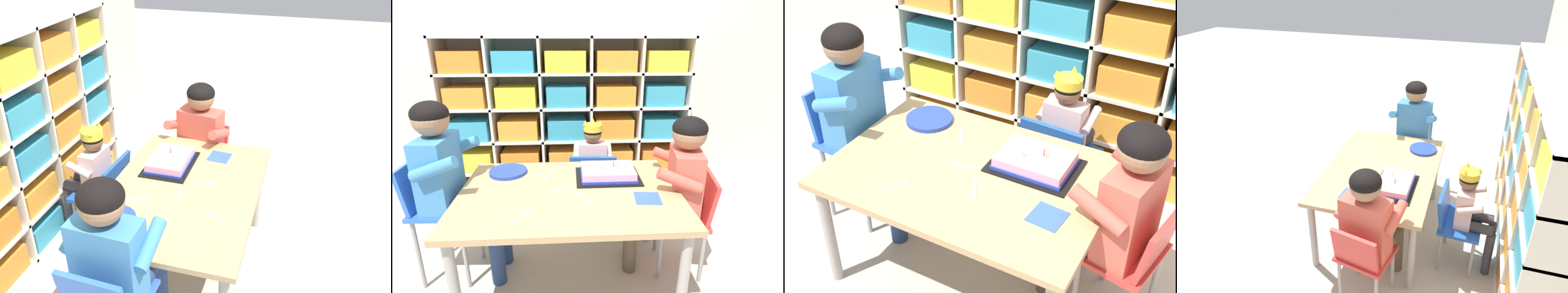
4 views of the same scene
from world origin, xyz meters
TOP-DOWN VIEW (x-y plane):
  - ground at (0.00, 0.00)m, footprint 16.00×16.00m
  - storage_cubby_shelf at (-0.02, 1.13)m, footprint 2.07×0.40m
  - activity_table at (0.00, 0.00)m, footprint 1.21×0.84m
  - classroom_chair_blue at (0.17, 0.60)m, footprint 0.38×0.33m
  - child_with_crown at (0.18, 0.70)m, footprint 0.30×0.31m
  - adult_helper_seated at (-0.67, 0.10)m, footprint 0.44×0.41m
  - classroom_chair_guest_side at (0.73, 0.08)m, footprint 0.38×0.38m
  - guest_at_table_side at (0.62, 0.10)m, footprint 0.46×0.44m
  - birthday_cake_on_tray at (0.23, 0.16)m, footprint 0.38×0.28m
  - paper_plate_stack at (-0.38, 0.26)m, footprint 0.23×0.23m
  - paper_napkin_square at (0.41, -0.11)m, footprint 0.14×0.14m
  - fork_near_child_seat at (-0.22, -0.24)m, footprint 0.08×0.13m
  - fork_near_cake_tray at (-0.05, 0.01)m, footprint 0.14×0.07m
  - fork_scattered_mid_table at (0.08, -0.10)m, footprint 0.07×0.13m
  - fork_at_table_front_edge at (-0.17, 0.21)m, footprint 0.07×0.12m

SIDE VIEW (x-z plane):
  - ground at x=0.00m, z-range 0.00..0.00m
  - classroom_chair_blue at x=0.17m, z-range 0.07..0.68m
  - classroom_chair_guest_side at x=0.73m, z-range 0.07..0.71m
  - child_with_crown at x=0.18m, z-range 0.10..0.94m
  - activity_table at x=0.00m, z-range 0.24..0.84m
  - guest_at_table_side at x=0.62m, z-range 0.11..1.10m
  - paper_napkin_square at x=0.41m, z-range 0.60..0.61m
  - fork_near_cake_tray at x=-0.05m, z-range 0.60..0.61m
  - fork_near_child_seat at x=-0.22m, z-range 0.60..0.61m
  - fork_scattered_mid_table at x=0.08m, z-range 0.60..0.61m
  - fork_at_table_front_edge at x=-0.17m, z-range 0.60..0.61m
  - paper_plate_stack at x=-0.38m, z-range 0.60..0.63m
  - birthday_cake_on_tray at x=0.23m, z-range 0.58..0.68m
  - storage_cubby_shelf at x=-0.02m, z-range -0.03..1.39m
  - adult_helper_seated at x=-0.67m, z-range 0.14..1.23m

